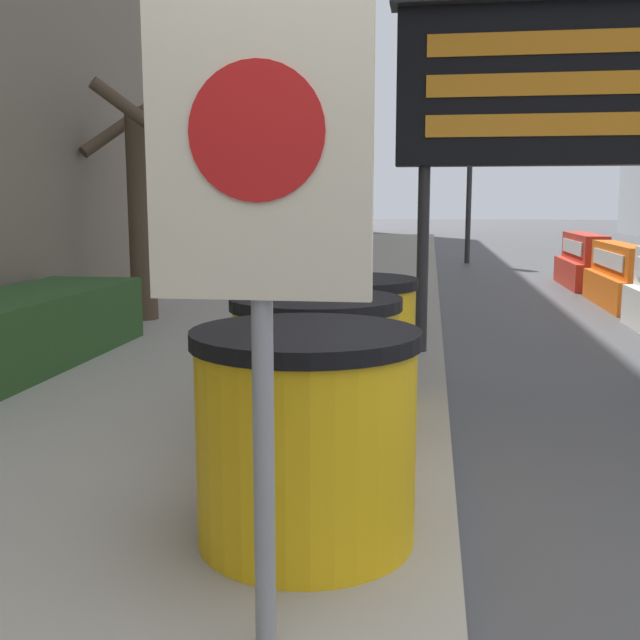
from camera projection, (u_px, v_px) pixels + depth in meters
name	position (u px, v px, depth m)	size (l,w,h in m)	color
bare_tree	(146.00, 187.00, 8.05)	(1.51, 1.71, 2.83)	#4C3D2D
barrel_drum_foreground	(306.00, 435.00, 2.82)	(0.86, 0.86, 0.81)	yellow
barrel_drum_middle	(316.00, 377.00, 3.76)	(0.86, 0.86, 0.81)	yellow
barrel_drum_back	(348.00, 342.00, 4.68)	(0.86, 0.86, 0.81)	yellow
warning_sign	(259.00, 189.00, 1.95)	(0.60, 0.08, 1.89)	gray
message_board	(546.00, 85.00, 5.99)	(2.51, 0.36, 3.06)	#28282B
jersey_barrier_orange_far	(619.00, 279.00, 10.21)	(0.51, 2.15, 0.85)	orange
jersey_barrier_red_striped	(583.00, 263.00, 12.57)	(0.63, 2.09, 0.89)	red
traffic_light_near_curb	(470.00, 153.00, 16.95)	(0.28, 0.44, 3.42)	#2D2D30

